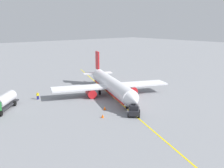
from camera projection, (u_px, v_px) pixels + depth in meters
ground_plane at (112, 96)px, 66.60m from camera, size 400.00×400.00×0.00m
airplane at (111, 85)px, 66.53m from camera, size 32.30×28.53×9.51m
fuel_tanker at (3, 102)px, 55.41m from camera, size 9.40×8.93×3.15m
pushback_tug at (134, 111)px, 52.29m from camera, size 4.01×4.05×2.20m
refueling_worker at (38, 96)px, 63.50m from camera, size 0.42×0.56×1.71m
safety_cone_nose at (105, 108)px, 55.82m from camera, size 0.63×0.63×0.70m
safety_cone_wingtip at (103, 116)px, 51.26m from camera, size 0.60×0.60×0.67m
taxi_line_marking at (112, 96)px, 66.60m from camera, size 75.69×31.79×0.01m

